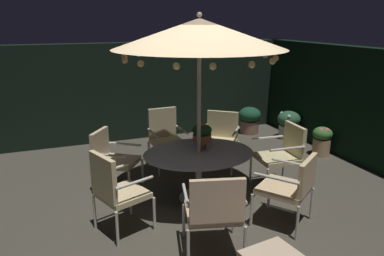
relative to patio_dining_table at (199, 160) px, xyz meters
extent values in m
cube|color=#464237|center=(-0.22, -0.33, -0.62)|extent=(7.48, 7.60, 0.02)
cube|color=black|center=(-0.22, 3.32, 0.44)|extent=(7.48, 0.30, 2.09)
cylinder|color=silver|center=(0.00, 0.00, -0.59)|extent=(0.57, 0.57, 0.03)
cylinder|color=silver|center=(0.00, 0.00, -0.26)|extent=(0.09, 0.09, 0.70)
ellipsoid|color=#A1A8AE|center=(0.00, 0.00, 0.11)|extent=(1.62, 1.36, 0.03)
cylinder|color=beige|center=(0.00, 0.00, 0.56)|extent=(0.06, 0.06, 2.32)
cone|color=beige|center=(0.00, 0.00, 1.78)|extent=(2.34, 2.34, 0.40)
sphere|color=beige|center=(0.00, 0.00, 2.02)|extent=(0.07, 0.07, 0.07)
sphere|color=#F9DB8C|center=(1.01, -0.03, 1.47)|extent=(0.08, 0.08, 0.08)
sphere|color=#F9DB8C|center=(0.91, 0.44, 1.47)|extent=(0.08, 0.08, 0.08)
sphere|color=#F9DB8C|center=(0.65, 0.77, 1.47)|extent=(0.08, 0.08, 0.08)
sphere|color=#F9DB8C|center=(0.25, 0.97, 1.47)|extent=(0.08, 0.08, 0.08)
sphere|color=#F9DB8C|center=(-0.22, 0.98, 1.47)|extent=(0.08, 0.08, 0.08)
sphere|color=#F9DB8C|center=(-0.64, 0.78, 1.47)|extent=(0.08, 0.08, 0.08)
sphere|color=#F9DB8C|center=(-0.93, 0.39, 1.47)|extent=(0.08, 0.08, 0.08)
sphere|color=#F9DB8C|center=(-1.01, -0.02, 1.47)|extent=(0.08, 0.08, 0.08)
sphere|color=#F9DB8C|center=(-0.91, -0.44, 1.47)|extent=(0.08, 0.08, 0.08)
sphere|color=#F9DB8C|center=(-0.60, -0.81, 1.47)|extent=(0.08, 0.08, 0.08)
sphere|color=#F9DB8C|center=(-0.24, -0.98, 1.47)|extent=(0.08, 0.08, 0.08)
sphere|color=#F9DB8C|center=(0.24, -0.98, 1.47)|extent=(0.08, 0.08, 0.08)
sphere|color=#F9DB8C|center=(0.65, -0.77, 1.47)|extent=(0.08, 0.08, 0.08)
sphere|color=#F9DB8C|center=(0.89, -0.47, 1.47)|extent=(0.08, 0.08, 0.08)
cylinder|color=#A46041|center=(0.10, 0.12, 0.18)|extent=(0.12, 0.12, 0.11)
cylinder|color=#AC6940|center=(0.10, 0.12, 0.29)|extent=(0.27, 0.27, 0.11)
ellipsoid|color=#1B4220|center=(0.10, 0.12, 0.41)|extent=(0.29, 0.29, 0.17)
sphere|color=#D64C6F|center=(0.10, 0.12, 0.47)|extent=(0.10, 0.10, 0.10)
cylinder|color=beige|center=(-1.04, -0.11, -0.38)|extent=(0.04, 0.04, 0.45)
cylinder|color=beige|center=(-0.85, -0.62, -0.38)|extent=(0.04, 0.04, 0.45)
cylinder|color=beige|center=(-1.54, -0.30, -0.38)|extent=(0.04, 0.04, 0.45)
cylinder|color=beige|center=(-1.35, -0.81, -0.38)|extent=(0.04, 0.04, 0.45)
cube|color=beige|center=(-1.19, -0.46, -0.12)|extent=(0.68, 0.68, 0.07)
cube|color=beige|center=(-1.43, -0.55, 0.18)|extent=(0.24, 0.51, 0.54)
cylinder|color=beige|center=(-1.29, -0.21, 0.13)|extent=(0.49, 0.22, 0.04)
cylinder|color=beige|center=(-1.10, -0.71, 0.13)|extent=(0.49, 0.22, 0.04)
cylinder|color=silver|center=(-0.56, -0.88, -0.39)|extent=(0.04, 0.04, 0.43)
cylinder|color=silver|center=(0.04, -1.04, -0.39)|extent=(0.04, 0.04, 0.43)
cylinder|color=silver|center=(-0.70, -1.43, -0.39)|extent=(0.04, 0.04, 0.43)
cylinder|color=silver|center=(-0.10, -1.59, -0.39)|extent=(0.04, 0.04, 0.43)
cube|color=beige|center=(-0.33, -1.24, -0.14)|extent=(0.73, 0.69, 0.07)
cube|color=beige|center=(-0.40, -1.50, 0.14)|extent=(0.59, 0.21, 0.49)
cylinder|color=silver|center=(-0.63, -1.16, 0.10)|extent=(0.17, 0.53, 0.04)
cylinder|color=silver|center=(-0.03, -1.32, 0.10)|extent=(0.17, 0.53, 0.04)
cylinder|color=beige|center=(0.33, -0.97, -0.38)|extent=(0.04, 0.04, 0.45)
cylinder|color=beige|center=(0.81, -0.62, -0.38)|extent=(0.04, 0.04, 0.45)
cylinder|color=beige|center=(0.68, -1.45, -0.38)|extent=(0.04, 0.04, 0.45)
cylinder|color=beige|center=(1.16, -1.10, -0.38)|extent=(0.04, 0.04, 0.45)
cube|color=beige|center=(0.75, -1.04, -0.12)|extent=(0.81, 0.81, 0.07)
cube|color=beige|center=(0.92, -1.27, 0.13)|extent=(0.49, 0.38, 0.43)
cylinder|color=beige|center=(0.51, -1.21, 0.13)|extent=(0.36, 0.48, 0.04)
cylinder|color=beige|center=(0.99, -0.86, 0.13)|extent=(0.36, 0.48, 0.04)
cylinder|color=silver|center=(0.96, -0.35, -0.38)|extent=(0.04, 0.04, 0.46)
cylinder|color=silver|center=(1.00, 0.21, -0.38)|extent=(0.04, 0.04, 0.46)
cylinder|color=silver|center=(1.55, -0.39, -0.38)|extent=(0.04, 0.04, 0.46)
cylinder|color=silver|center=(1.60, 0.17, -0.38)|extent=(0.04, 0.04, 0.46)
cube|color=beige|center=(1.28, -0.09, -0.11)|extent=(0.62, 0.59, 0.07)
cube|color=beige|center=(1.56, -0.11, 0.16)|extent=(0.10, 0.54, 0.48)
cylinder|color=silver|center=(1.26, -0.37, 0.14)|extent=(0.57, 0.08, 0.04)
cylinder|color=silver|center=(1.30, 0.19, 0.14)|extent=(0.57, 0.08, 0.04)
cylinder|color=silver|center=(0.85, 0.59, -0.40)|extent=(0.04, 0.04, 0.42)
cylinder|color=silver|center=(0.38, 0.96, -0.40)|extent=(0.04, 0.04, 0.42)
cylinder|color=silver|center=(1.21, 1.05, -0.40)|extent=(0.04, 0.04, 0.42)
cylinder|color=silver|center=(0.74, 1.42, -0.40)|extent=(0.04, 0.04, 0.42)
cube|color=beige|center=(0.79, 1.00, -0.15)|extent=(0.81, 0.81, 0.07)
cube|color=beige|center=(0.97, 1.22, 0.12)|extent=(0.48, 0.40, 0.48)
cylinder|color=silver|center=(1.03, 0.82, 0.09)|extent=(0.38, 0.46, 0.04)
cylinder|color=silver|center=(0.56, 1.19, 0.09)|extent=(0.38, 0.46, 0.04)
cylinder|color=silver|center=(0.22, 1.02, -0.38)|extent=(0.04, 0.04, 0.45)
cylinder|color=silver|center=(-0.32, 0.99, -0.38)|extent=(0.04, 0.04, 0.45)
cylinder|color=silver|center=(0.19, 1.57, -0.38)|extent=(0.04, 0.04, 0.45)
cylinder|color=silver|center=(-0.35, 1.54, -0.38)|extent=(0.04, 0.04, 0.45)
cube|color=beige|center=(-0.06, 1.28, -0.13)|extent=(0.55, 0.57, 0.07)
cube|color=beige|center=(-0.08, 1.54, 0.18)|extent=(0.52, 0.09, 0.53)
cylinder|color=silver|center=(0.20, 1.29, 0.08)|extent=(0.06, 0.53, 0.04)
cylinder|color=silver|center=(-0.33, 1.26, 0.08)|extent=(0.06, 0.53, 0.04)
cylinder|color=beige|center=(-0.65, 0.78, -0.39)|extent=(0.04, 0.04, 0.42)
cylinder|color=beige|center=(-0.96, 0.35, -0.39)|extent=(0.04, 0.04, 0.42)
cylinder|color=beige|center=(-1.13, 1.12, -0.39)|extent=(0.04, 0.04, 0.42)
cylinder|color=beige|center=(-1.44, 0.69, -0.39)|extent=(0.04, 0.04, 0.42)
cube|color=beige|center=(-1.04, 0.74, -0.15)|extent=(0.77, 0.75, 0.07)
cube|color=beige|center=(-1.28, 0.90, 0.11)|extent=(0.34, 0.45, 0.45)
cylinder|color=beige|center=(-0.89, 0.95, 0.05)|extent=(0.48, 0.35, 0.04)
cylinder|color=beige|center=(-1.20, 0.52, 0.05)|extent=(0.48, 0.35, 0.04)
cylinder|color=beige|center=(0.15, -1.82, -0.46)|extent=(0.03, 0.03, 0.30)
cylinder|color=tan|center=(2.93, 0.84, -0.44)|extent=(0.33, 0.33, 0.34)
ellipsoid|color=#376F2F|center=(2.93, 0.84, -0.17)|extent=(0.37, 0.37, 0.26)
sphere|color=#E64C70|center=(3.04, 0.85, -0.14)|extent=(0.06, 0.06, 0.06)
sphere|color=#E14B68|center=(2.98, 0.92, -0.11)|extent=(0.08, 0.08, 0.08)
sphere|color=#D25F75|center=(2.85, 0.89, -0.16)|extent=(0.08, 0.08, 0.08)
sphere|color=#EA5567|center=(2.85, 0.80, -0.08)|extent=(0.09, 0.09, 0.09)
sphere|color=#ED5365|center=(2.95, 0.74, -0.09)|extent=(0.11, 0.11, 0.11)
cylinder|color=#8A6553|center=(2.36, 2.65, -0.46)|extent=(0.43, 0.43, 0.30)
ellipsoid|color=#17442B|center=(2.36, 2.65, -0.17)|extent=(0.51, 0.51, 0.36)
sphere|color=#B6317B|center=(2.55, 2.61, -0.11)|extent=(0.08, 0.08, 0.08)
sphere|color=#B84371|center=(2.32, 2.76, -0.14)|extent=(0.09, 0.09, 0.09)
sphere|color=#A72D7C|center=(2.32, 2.54, -0.07)|extent=(0.07, 0.07, 0.07)
cylinder|color=beige|center=(2.98, 2.00, -0.46)|extent=(0.42, 0.42, 0.30)
ellipsoid|color=#295236|center=(2.98, 2.00, -0.17)|extent=(0.50, 0.50, 0.35)
sphere|color=silver|center=(3.10, 1.99, -0.07)|extent=(0.09, 0.09, 0.09)
sphere|color=beige|center=(2.87, 2.12, -0.06)|extent=(0.08, 0.08, 0.08)
sphere|color=silver|center=(2.85, 1.84, -0.06)|extent=(0.08, 0.08, 0.08)
camera|label=1|loc=(-1.92, -4.69, 1.97)|focal=35.02mm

